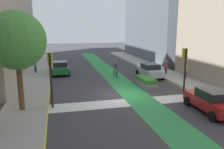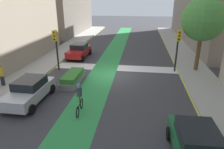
{
  "view_description": "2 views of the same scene",
  "coord_description": "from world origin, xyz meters",
  "px_view_note": "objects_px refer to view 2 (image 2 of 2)",
  "views": [
    {
      "loc": [
        -5.2,
        -17.64,
        5.65
      ],
      "look_at": [
        -0.13,
        3.06,
        1.11
      ],
      "focal_mm": 36.59,
      "sensor_mm": 36.0,
      "label": 1
    },
    {
      "loc": [
        -2.27,
        16.98,
        6.62
      ],
      "look_at": [
        -0.41,
        3.65,
        1.45
      ],
      "focal_mm": 32.51,
      "sensor_mm": 36.0,
      "label": 2
    }
  ],
  "objects_px": {
    "traffic_signal_near_left": "(178,43)",
    "pedestrian_sidewalk_right_a": "(2,75)",
    "traffic_signal_near_right": "(56,43)",
    "cyclist_in_lane": "(79,98)",
    "street_tree_near": "(203,20)",
    "median_planter": "(73,78)",
    "car_silver_right_far": "(30,90)",
    "car_green_left_far": "(198,147)",
    "car_red_right_near": "(79,50)"
  },
  "relations": [
    {
      "from": "cyclist_in_lane",
      "to": "median_planter",
      "type": "xyz_separation_m",
      "value": [
        1.85,
        -4.27,
        -0.57
      ]
    },
    {
      "from": "street_tree_near",
      "to": "car_silver_right_far",
      "type": "bearing_deg",
      "value": 31.8
    },
    {
      "from": "traffic_signal_near_right",
      "to": "cyclist_in_lane",
      "type": "relative_size",
      "value": 2.06
    },
    {
      "from": "car_red_right_near",
      "to": "median_planter",
      "type": "relative_size",
      "value": 1.32
    },
    {
      "from": "cyclist_in_lane",
      "to": "pedestrian_sidewalk_right_a",
      "type": "distance_m",
      "value": 7.5
    },
    {
      "from": "car_red_right_near",
      "to": "traffic_signal_near_right",
      "type": "bearing_deg",
      "value": 81.61
    },
    {
      "from": "cyclist_in_lane",
      "to": "pedestrian_sidewalk_right_a",
      "type": "xyz_separation_m",
      "value": [
        6.99,
        -2.74,
        0.05
      ]
    },
    {
      "from": "traffic_signal_near_right",
      "to": "car_red_right_near",
      "type": "relative_size",
      "value": 0.9
    },
    {
      "from": "traffic_signal_near_right",
      "to": "cyclist_in_lane",
      "type": "bearing_deg",
      "value": 120.99
    },
    {
      "from": "traffic_signal_near_left",
      "to": "cyclist_in_lane",
      "type": "xyz_separation_m",
      "value": [
        6.83,
        8.15,
        -1.77
      ]
    },
    {
      "from": "traffic_signal_near_right",
      "to": "street_tree_near",
      "type": "height_order",
      "value": "street_tree_near"
    },
    {
      "from": "car_silver_right_far",
      "to": "car_red_right_near",
      "type": "bearing_deg",
      "value": -90.87
    },
    {
      "from": "traffic_signal_near_right",
      "to": "traffic_signal_near_left",
      "type": "xyz_separation_m",
      "value": [
        -11.03,
        -1.15,
        0.05
      ]
    },
    {
      "from": "traffic_signal_near_left",
      "to": "cyclist_in_lane",
      "type": "height_order",
      "value": "traffic_signal_near_left"
    },
    {
      "from": "car_red_right_near",
      "to": "street_tree_near",
      "type": "relative_size",
      "value": 0.66
    },
    {
      "from": "pedestrian_sidewalk_right_a",
      "to": "median_planter",
      "type": "distance_m",
      "value": 5.4
    },
    {
      "from": "pedestrian_sidewalk_right_a",
      "to": "median_planter",
      "type": "height_order",
      "value": "pedestrian_sidewalk_right_a"
    },
    {
      "from": "pedestrian_sidewalk_right_a",
      "to": "street_tree_near",
      "type": "xyz_separation_m",
      "value": [
        -15.78,
        -5.84,
        3.72
      ]
    },
    {
      "from": "car_green_left_far",
      "to": "street_tree_near",
      "type": "bearing_deg",
      "value": -103.13
    },
    {
      "from": "car_red_right_near",
      "to": "cyclist_in_lane",
      "type": "bearing_deg",
      "value": 106.71
    },
    {
      "from": "traffic_signal_near_right",
      "to": "car_red_right_near",
      "type": "bearing_deg",
      "value": -98.39
    },
    {
      "from": "traffic_signal_near_left",
      "to": "median_planter",
      "type": "distance_m",
      "value": 9.78
    },
    {
      "from": "car_red_right_near",
      "to": "pedestrian_sidewalk_right_a",
      "type": "distance_m",
      "value": 9.61
    },
    {
      "from": "traffic_signal_near_right",
      "to": "pedestrian_sidewalk_right_a",
      "type": "bearing_deg",
      "value": 56.85
    },
    {
      "from": "traffic_signal_near_right",
      "to": "median_planter",
      "type": "distance_m",
      "value": 4.27
    },
    {
      "from": "street_tree_near",
      "to": "cyclist_in_lane",
      "type": "bearing_deg",
      "value": 44.3
    },
    {
      "from": "car_silver_right_far",
      "to": "cyclist_in_lane",
      "type": "height_order",
      "value": "cyclist_in_lane"
    },
    {
      "from": "traffic_signal_near_left",
      "to": "pedestrian_sidewalk_right_a",
      "type": "distance_m",
      "value": 14.93
    },
    {
      "from": "street_tree_near",
      "to": "median_planter",
      "type": "bearing_deg",
      "value": 22.04
    },
    {
      "from": "car_red_right_near",
      "to": "car_silver_right_far",
      "type": "bearing_deg",
      "value": 89.13
    },
    {
      "from": "street_tree_near",
      "to": "car_red_right_near",
      "type": "bearing_deg",
      "value": -14.21
    },
    {
      "from": "car_silver_right_far",
      "to": "car_green_left_far",
      "type": "height_order",
      "value": "same"
    },
    {
      "from": "traffic_signal_near_right",
      "to": "car_silver_right_far",
      "type": "height_order",
      "value": "traffic_signal_near_right"
    },
    {
      "from": "pedestrian_sidewalk_right_a",
      "to": "car_silver_right_far",
      "type": "bearing_deg",
      "value": 150.2
    },
    {
      "from": "traffic_signal_near_right",
      "to": "pedestrian_sidewalk_right_a",
      "type": "xyz_separation_m",
      "value": [
        2.78,
        4.26,
        -1.67
      ]
    },
    {
      "from": "traffic_signal_near_left",
      "to": "cyclist_in_lane",
      "type": "distance_m",
      "value": 10.78
    },
    {
      "from": "car_silver_right_far",
      "to": "car_red_right_near",
      "type": "xyz_separation_m",
      "value": [
        -0.17,
        -10.85,
        0.0
      ]
    },
    {
      "from": "traffic_signal_near_left",
      "to": "car_silver_right_far",
      "type": "bearing_deg",
      "value": 34.81
    },
    {
      "from": "median_planter",
      "to": "cyclist_in_lane",
      "type": "bearing_deg",
      "value": 113.35
    },
    {
      "from": "car_green_left_far",
      "to": "street_tree_near",
      "type": "height_order",
      "value": "street_tree_near"
    },
    {
      "from": "car_silver_right_far",
      "to": "street_tree_near",
      "type": "bearing_deg",
      "value": -148.2
    },
    {
      "from": "traffic_signal_near_left",
      "to": "median_planter",
      "type": "relative_size",
      "value": 1.2
    },
    {
      "from": "car_green_left_far",
      "to": "pedestrian_sidewalk_right_a",
      "type": "distance_m",
      "value": 14.34
    },
    {
      "from": "traffic_signal_near_right",
      "to": "cyclist_in_lane",
      "type": "distance_m",
      "value": 8.35
    },
    {
      "from": "cyclist_in_lane",
      "to": "car_red_right_near",
      "type": "bearing_deg",
      "value": -73.29
    },
    {
      "from": "pedestrian_sidewalk_right_a",
      "to": "car_green_left_far",
      "type": "bearing_deg",
      "value": 155.19
    },
    {
      "from": "traffic_signal_near_right",
      "to": "cyclist_in_lane",
      "type": "xyz_separation_m",
      "value": [
        -4.21,
        7.0,
        -1.72
      ]
    },
    {
      "from": "street_tree_near",
      "to": "car_green_left_far",
      "type": "bearing_deg",
      "value": 76.87
    },
    {
      "from": "car_red_right_near",
      "to": "traffic_signal_near_left",
      "type": "bearing_deg",
      "value": 161.05
    },
    {
      "from": "traffic_signal_near_left",
      "to": "cyclist_in_lane",
      "type": "bearing_deg",
      "value": 50.06
    }
  ]
}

